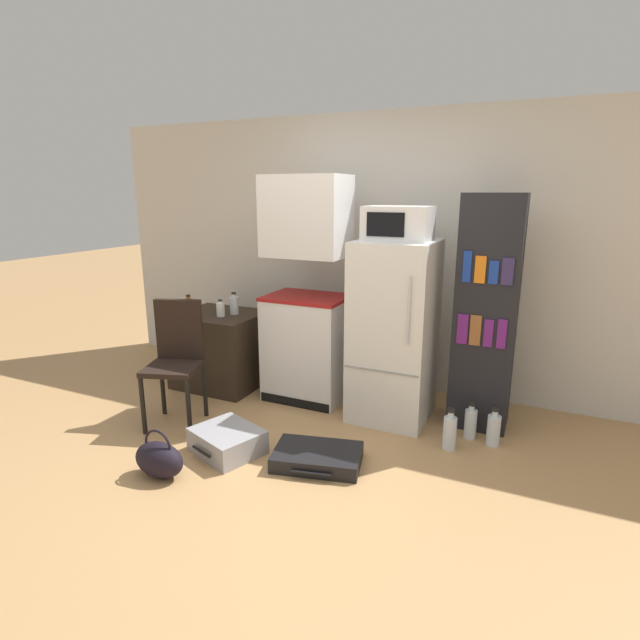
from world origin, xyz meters
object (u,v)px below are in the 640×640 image
suitcase_large_flat (317,457)px  suitcase_small_flat (227,441)px  water_bottle_middle (494,429)px  bottle_clear_short (234,305)px  water_bottle_back (470,423)px  microwave (398,223)px  bottle_milk_white (221,309)px  kitchen_hutch (307,300)px  bottle_amber_beer (189,306)px  water_bottle_front (450,432)px  chair (176,352)px  handbag (159,459)px  side_table (221,349)px  refrigerator (394,331)px  bookshelf (486,314)px

suitcase_large_flat → suitcase_small_flat: (-0.66, -0.12, 0.03)m
water_bottle_middle → bottle_clear_short: bearing=175.1°
suitcase_small_flat → water_bottle_back: bearing=51.7°
microwave → bottle_milk_white: (-1.62, -0.10, -0.81)m
bottle_milk_white → water_bottle_middle: bearing=-1.9°
kitchen_hutch → bottle_amber_beer: (-1.13, -0.21, -0.12)m
bottle_milk_white → suitcase_large_flat: (1.39, -0.87, -0.72)m
suitcase_large_flat → water_bottle_front: (0.78, 0.60, 0.08)m
chair → microwave: bearing=9.5°
suitcase_small_flat → handbag: 0.50m
side_table → water_bottle_front: (2.25, -0.36, -0.22)m
handbag → chair: bearing=121.0°
suitcase_large_flat → bottle_clear_short: bearing=129.7°
bottle_milk_white → water_bottle_back: size_ratio=0.54×
handbag → kitchen_hutch: bearing=79.7°
side_table → bottle_clear_short: 0.47m
kitchen_hutch → bottle_clear_short: 0.75m
refrigerator → handbag: size_ratio=4.04×
bottle_milk_white → water_bottle_back: bearing=-1.0°
chair → suitcase_large_flat: 1.43m
handbag → water_bottle_middle: 2.37m
bottle_amber_beer → refrigerator: bearing=4.5°
bottle_clear_short → bottle_milk_white: bearing=-116.7°
handbag → bottle_milk_white: bearing=109.6°
side_table → water_bottle_back: bearing=-3.1°
suitcase_small_flat → water_bottle_middle: (1.72, 0.91, 0.04)m
microwave → water_bottle_middle: microwave is taller
kitchen_hutch → refrigerator: 0.83m
kitchen_hutch → water_bottle_front: 1.63m
refrigerator → bottle_amber_beer: (-1.94, -0.15, 0.06)m
kitchen_hutch → refrigerator: kitchen_hutch is taller
suitcase_large_flat → water_bottle_front: 0.99m
side_table → bottle_milk_white: (0.09, -0.09, 0.42)m
bottle_amber_beer → water_bottle_middle: bottle_amber_beer is taller
kitchen_hutch → water_bottle_middle: (1.65, -0.24, -0.78)m
refrigerator → water_bottle_front: size_ratio=4.65×
refrigerator → microwave: size_ratio=2.93×
side_table → bookshelf: bearing=3.8°
kitchen_hutch → microwave: kitchen_hutch is taller
bottle_milk_white → water_bottle_back: 2.37m
suitcase_large_flat → bottle_milk_white: bearing=134.5°
suitcase_large_flat → water_bottle_back: water_bottle_back is taller
water_bottle_middle → bottle_amber_beer: bearing=179.3°
kitchen_hutch → water_bottle_back: bearing=-7.7°
kitchen_hutch → water_bottle_middle: bearing=-8.4°
bottle_clear_short → water_bottle_front: size_ratio=0.66×
side_table → water_bottle_back: size_ratio=2.70×
bottle_clear_short → suitcase_small_flat: (0.67, -1.12, -0.71)m
bottle_milk_white → bottle_amber_beer: 0.33m
suitcase_small_flat → water_bottle_front: water_bottle_front is taller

